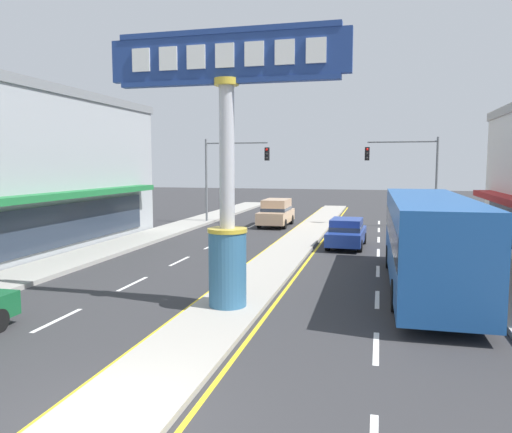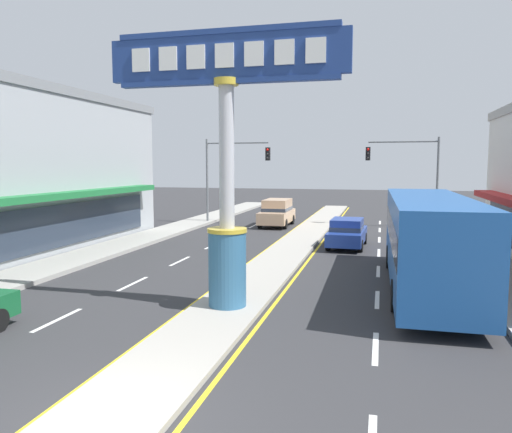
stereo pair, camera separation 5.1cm
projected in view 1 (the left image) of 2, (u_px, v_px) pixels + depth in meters
name	position (u px, v px, depth m)	size (l,w,h in m)	color
ground_plane	(105.00, 427.00, 8.29)	(160.00, 160.00, 0.00)	#303033
median_strip	(292.00, 248.00, 25.65)	(2.14, 52.00, 0.14)	#A39E93
sidewalk_left	(117.00, 247.00, 25.87)	(2.47, 60.00, 0.18)	#9E9B93
sidewalk_right	(485.00, 263.00, 21.57)	(2.47, 60.00, 0.18)	#9E9B93
lane_markings	(287.00, 254.00, 24.35)	(8.88, 52.00, 0.01)	silver
district_sign	(227.00, 164.00, 14.49)	(7.11, 1.18, 8.07)	#33668C
traffic_light_left_side	(229.00, 166.00, 35.96)	(4.86, 0.46, 6.20)	slate
traffic_light_right_side	(410.00, 166.00, 33.81)	(4.86, 0.46, 6.20)	slate
bus_near_right_lane	(428.00, 237.00, 17.21)	(2.67, 11.23, 3.26)	#1E5199
sedan_far_right_lane	(347.00, 232.00, 26.15)	(1.97, 4.37, 1.53)	navy
suv_near_left_lane	(276.00, 212.00, 35.09)	(1.98, 4.61, 1.90)	tan
pedestrian_near_kerb	(492.00, 260.00, 16.93)	(0.37, 0.46, 1.67)	maroon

